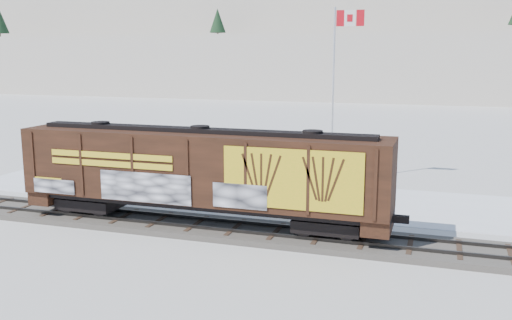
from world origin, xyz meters
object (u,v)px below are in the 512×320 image
(car_silver, at_px, (234,178))
(car_dark, at_px, (337,197))
(car_white, at_px, (258,183))
(flagpole, at_px, (334,120))
(hopper_railcar, at_px, (201,170))

(car_silver, height_order, car_dark, car_silver)
(car_silver, distance_m, car_white, 2.11)
(flagpole, distance_m, car_silver, 7.72)
(car_silver, bearing_deg, hopper_railcar, -160.79)
(hopper_railcar, distance_m, car_white, 7.26)
(car_white, bearing_deg, car_silver, 58.01)
(hopper_railcar, relative_size, flagpole, 1.59)
(hopper_railcar, relative_size, car_silver, 3.79)
(hopper_railcar, distance_m, car_dark, 8.44)
(flagpole, relative_size, car_silver, 2.39)
(flagpole, height_order, car_dark, flagpole)
(hopper_railcar, distance_m, flagpole, 13.05)
(flagpole, height_order, car_silver, flagpole)
(hopper_railcar, height_order, car_silver, hopper_railcar)
(car_dark, bearing_deg, flagpole, 33.46)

